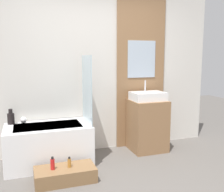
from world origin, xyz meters
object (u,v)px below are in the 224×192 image
object	(u,v)px
bottle_soap_primary	(53,164)
bottle_soap_secondary	(69,163)
sink	(148,96)
vase_tall_dark	(11,118)
vase_round_light	(23,120)
wooden_step_bench	(65,174)
bathtub	(49,145)

from	to	relation	value
bottle_soap_primary	bottle_soap_secondary	bearing A→B (deg)	0.00
sink	vase_tall_dark	bearing A→B (deg)	175.10
vase_round_light	bottle_soap_secondary	world-z (taller)	vase_round_light
wooden_step_bench	bottle_soap_secondary	size ratio (longest dim) A/B	5.63
vase_round_light	bottle_soap_secondary	bearing A→B (deg)	-59.11
bottle_soap_primary	wooden_step_bench	bearing A→B (deg)	0.00
wooden_step_bench	bottle_soap_primary	distance (m)	0.22
vase_round_light	bottle_soap_secondary	size ratio (longest dim) A/B	0.69
wooden_step_bench	vase_round_light	distance (m)	1.11
bottle_soap_primary	bottle_soap_secondary	xyz separation A→B (m)	(0.20, 0.00, -0.01)
vase_tall_dark	bottle_soap_secondary	bearing A→B (deg)	-51.42
sink	bottle_soap_primary	bearing A→B (deg)	-157.14
vase_tall_dark	bottle_soap_secondary	distance (m)	1.18
sink	bottle_soap_primary	world-z (taller)	sink
vase_tall_dark	vase_round_light	bearing A→B (deg)	1.48
bottle_soap_secondary	bottle_soap_primary	bearing A→B (deg)	180.00
bathtub	vase_round_light	size ratio (longest dim) A/B	13.09
bottle_soap_secondary	vase_tall_dark	bearing A→B (deg)	128.58
sink	vase_round_light	xyz separation A→B (m)	(-1.92, 0.18, -0.29)
bottle_soap_primary	bottle_soap_secondary	distance (m)	0.20
wooden_step_bench	vase_round_light	xyz separation A→B (m)	(-0.46, 0.86, 0.53)
bathtub	bottle_soap_secondary	world-z (taller)	bathtub
bathtub	vase_tall_dark	bearing A→B (deg)	153.44
vase_tall_dark	vase_round_light	world-z (taller)	vase_tall_dark
bathtub	vase_tall_dark	world-z (taller)	vase_tall_dark
bottle_soap_primary	sink	bearing A→B (deg)	22.86
wooden_step_bench	sink	world-z (taller)	sink
vase_tall_dark	vase_round_light	size ratio (longest dim) A/B	2.44
wooden_step_bench	bottle_soap_primary	bearing A→B (deg)	180.00
sink	bottle_soap_secondary	xyz separation A→B (m)	(-1.41, -0.68, -0.67)
bathtub	vase_tall_dark	distance (m)	0.67
wooden_step_bench	vase_tall_dark	world-z (taller)	vase_tall_dark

